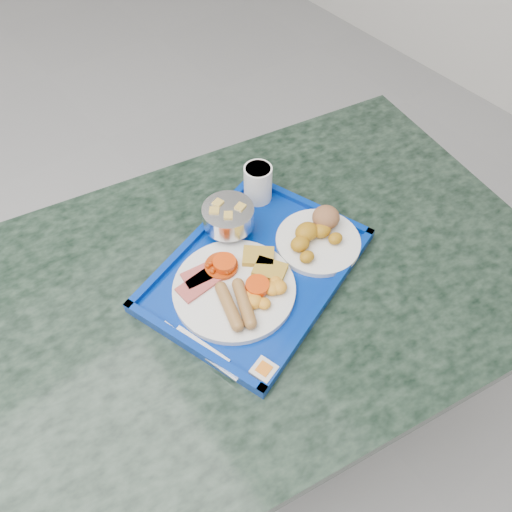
{
  "coord_description": "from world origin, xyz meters",
  "views": [
    {
      "loc": [
        0.74,
        -0.57,
        1.51
      ],
      "look_at": [
        1.1,
        -0.12,
        0.76
      ],
      "focal_mm": 35.0,
      "sensor_mm": 36.0,
      "label": 1
    }
  ],
  "objects": [
    {
      "name": "fruit_bowl",
      "position": [
        1.11,
        -0.01,
        0.77
      ],
      "size": [
        0.1,
        0.1,
        0.07
      ],
      "color": "silver",
      "rests_on": "tray"
    },
    {
      "name": "spoon",
      "position": [
        0.94,
        -0.14,
        0.73
      ],
      "size": [
        0.06,
        0.15,
        0.01
      ],
      "rotation": [
        0.0,
        0.0,
        0.28
      ],
      "color": "silver",
      "rests_on": "tray"
    },
    {
      "name": "juice_cup",
      "position": [
        1.22,
        0.03,
        0.77
      ],
      "size": [
        0.06,
        0.06,
        0.08
      ],
      "color": "white",
      "rests_on": "tray"
    },
    {
      "name": "jam_packet",
      "position": [
        0.97,
        -0.3,
        0.73
      ],
      "size": [
        0.05,
        0.05,
        0.01
      ],
      "rotation": [
        0.0,
        0.0,
        0.28
      ],
      "color": "silver",
      "rests_on": "tray"
    },
    {
      "name": "bread_plate",
      "position": [
        1.24,
        -0.14,
        0.74
      ],
      "size": [
        0.17,
        0.17,
        0.06
      ],
      "rotation": [
        0.0,
        0.0,
        -0.17
      ],
      "color": "silver",
      "rests_on": "tray"
    },
    {
      "name": "table",
      "position": [
        1.11,
        -0.13,
        0.53
      ],
      "size": [
        1.26,
        0.95,
        0.71
      ],
      "rotation": [
        0.0,
        0.0,
        -0.18
      ],
      "color": "gray",
      "rests_on": "floor"
    },
    {
      "name": "tray",
      "position": [
        1.1,
        -0.12,
        0.72
      ],
      "size": [
        0.5,
        0.42,
        0.03
      ],
      "rotation": [
        0.0,
        0.0,
        0.32
      ],
      "color": "navy",
      "rests_on": "table"
    },
    {
      "name": "knife",
      "position": [
        0.91,
        -0.2,
        0.73
      ],
      "size": [
        0.05,
        0.17,
        0.0
      ],
      "primitive_type": "cube",
      "rotation": [
        0.0,
        0.0,
        0.25
      ],
      "color": "silver",
      "rests_on": "tray"
    },
    {
      "name": "main_plate",
      "position": [
        1.04,
        -0.14,
        0.74
      ],
      "size": [
        0.23,
        0.23,
        0.04
      ],
      "rotation": [
        0.0,
        0.0,
        -0.43
      ],
      "color": "silver",
      "rests_on": "tray"
    }
  ]
}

